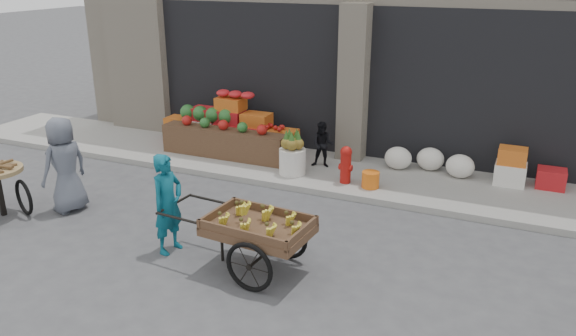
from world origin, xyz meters
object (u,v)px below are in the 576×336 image
at_px(seated_person, 323,145).
at_px(fire_hydrant, 346,163).
at_px(orange_bucket, 371,180).
at_px(vendor_grey, 65,165).
at_px(pineapple_bin, 292,161).
at_px(banana_cart, 255,223).
at_px(vendor_woman, 168,204).

bearing_deg(seated_person, fire_hydrant, -52.88).
height_order(orange_bucket, vendor_grey, vendor_grey).
bearing_deg(seated_person, pineapple_bin, -133.69).
height_order(pineapple_bin, fire_hydrant, fire_hydrant).
distance_m(pineapple_bin, seated_person, 0.75).
bearing_deg(banana_cart, fire_hydrant, 91.56).
xyz_separation_m(fire_hydrant, seated_person, (-0.70, 0.65, 0.08)).
distance_m(seated_person, vendor_woman, 4.11).
bearing_deg(vendor_woman, banana_cart, -82.47).
bearing_deg(pineapple_bin, fire_hydrant, -2.60).
bearing_deg(orange_bucket, fire_hydrant, 174.29).
bearing_deg(vendor_grey, vendor_woman, 90.14).
xyz_separation_m(banana_cart, vendor_woman, (-1.40, 0.01, 0.03)).
height_order(orange_bucket, banana_cart, banana_cart).
bearing_deg(vendor_grey, pineapple_bin, 146.93).
relative_size(seated_person, banana_cart, 0.39).
relative_size(fire_hydrant, seated_person, 0.76).
distance_m(fire_hydrant, banana_cart, 3.38).
bearing_deg(vendor_grey, orange_bucket, 133.90).
relative_size(fire_hydrant, orange_bucket, 2.22).
xyz_separation_m(pineapple_bin, vendor_woman, (-0.49, -3.41, 0.38)).
bearing_deg(banana_cart, vendor_woman, -175.84).
relative_size(seated_person, vendor_woman, 0.62).
bearing_deg(banana_cart, orange_bucket, 83.04).
bearing_deg(pineapple_bin, banana_cart, -74.97).
relative_size(pineapple_bin, vendor_woman, 0.35).
height_order(banana_cart, vendor_grey, vendor_grey).
xyz_separation_m(pineapple_bin, orange_bucket, (1.60, -0.10, -0.10)).
xyz_separation_m(fire_hydrant, vendor_grey, (-4.02, -2.84, 0.32)).
distance_m(fire_hydrant, seated_person, 0.96).
height_order(fire_hydrant, seated_person, seated_person).
height_order(orange_bucket, seated_person, seated_person).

